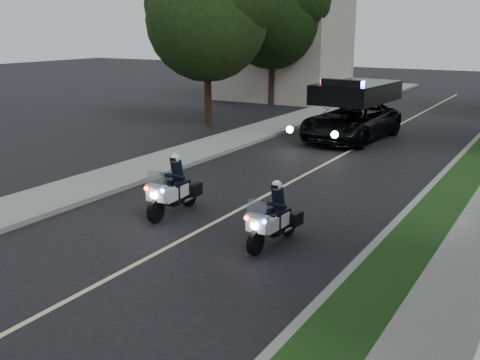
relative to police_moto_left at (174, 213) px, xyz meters
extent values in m
plane|color=black|center=(1.35, -1.91, 0.00)|extent=(120.00, 120.00, 0.00)
cube|color=gray|center=(5.45, 8.09, 0.07)|extent=(0.20, 60.00, 0.15)
cube|color=#193814|center=(6.15, 8.09, 0.08)|extent=(1.20, 60.00, 0.16)
cube|color=gray|center=(-2.75, 8.09, 0.07)|extent=(0.20, 60.00, 0.15)
cube|color=gray|center=(-3.85, 8.09, 0.08)|extent=(2.00, 60.00, 0.16)
cube|color=#A8A396|center=(-8.65, 24.09, 3.50)|extent=(8.00, 6.00, 7.00)
cube|color=#BFB78C|center=(1.35, 8.09, 0.00)|extent=(0.12, 50.00, 0.01)
imported|color=black|center=(0.53, 12.32, 0.00)|extent=(3.21, 6.20, 2.92)
imported|color=black|center=(-1.11, 21.30, 0.00)|extent=(0.75, 1.95, 1.01)
imported|color=black|center=(-1.11, 21.30, 0.00)|extent=(0.63, 0.43, 1.74)
camera|label=1|loc=(8.88, -11.65, 4.86)|focal=42.61mm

